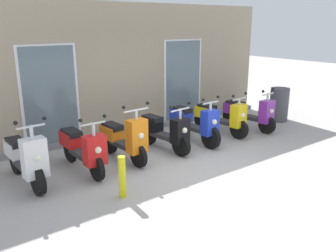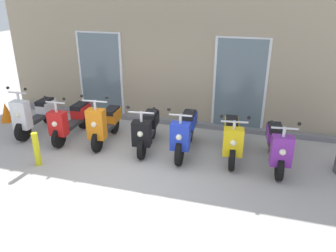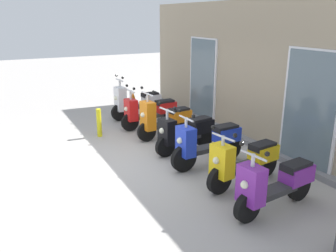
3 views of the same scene
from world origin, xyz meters
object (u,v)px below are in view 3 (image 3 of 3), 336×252
at_px(scooter_orange, 164,119).
at_px(scooter_blue, 207,143).
at_px(scooter_red, 150,111).
at_px(curb_bollard, 99,123).
at_px(scooter_yellow, 244,161).
at_px(scooter_white, 136,102).
at_px(scooter_black, 186,132).
at_px(traffic_cone, 133,99).
at_px(scooter_purple, 275,184).

relative_size(scooter_orange, scooter_blue, 0.92).
relative_size(scooter_red, scooter_blue, 0.99).
bearing_deg(curb_bollard, scooter_red, 93.08).
xyz_separation_m(scooter_red, scooter_yellow, (3.76, 0.11, -0.02)).
distance_m(scooter_white, scooter_black, 2.93).
bearing_deg(scooter_orange, traffic_cone, 172.08).
height_order(scooter_blue, curb_bollard, scooter_blue).
distance_m(scooter_red, scooter_blue, 2.77).
bearing_deg(scooter_orange, scooter_red, 178.65).
bearing_deg(traffic_cone, scooter_purple, -3.66).
xyz_separation_m(scooter_yellow, traffic_cone, (-6.01, 0.30, -0.19)).
xyz_separation_m(scooter_white, scooter_orange, (1.92, -0.05, 0.01)).
relative_size(scooter_orange, traffic_cone, 2.92).
bearing_deg(scooter_purple, curb_bollard, -163.39).
xyz_separation_m(scooter_black, scooter_yellow, (1.84, 0.12, -0.00)).
height_order(scooter_red, curb_bollard, scooter_red).
relative_size(scooter_red, curb_bollard, 2.32).
relative_size(scooter_black, scooter_purple, 0.94).
bearing_deg(scooter_black, scooter_blue, -0.02).
relative_size(scooter_purple, traffic_cone, 3.11).
bearing_deg(scooter_purple, traffic_cone, 176.34).
distance_m(scooter_black, traffic_cone, 4.20).
distance_m(scooter_yellow, curb_bollard, 3.98).
relative_size(scooter_white, scooter_orange, 1.05).
bearing_deg(curb_bollard, scooter_purple, 16.61).
height_order(scooter_black, curb_bollard, scooter_black).
xyz_separation_m(scooter_orange, scooter_yellow, (2.86, 0.14, -0.04)).
bearing_deg(curb_bollard, scooter_orange, 59.03).
height_order(scooter_white, scooter_red, scooter_white).
xyz_separation_m(scooter_red, curb_bollard, (0.07, -1.39, -0.11)).
bearing_deg(traffic_cone, scooter_yellow, -2.89).
height_order(scooter_orange, scooter_blue, scooter_orange).
distance_m(scooter_yellow, traffic_cone, 6.03).
xyz_separation_m(scooter_white, scooter_yellow, (4.78, 0.09, -0.03)).
height_order(scooter_purple, curb_bollard, scooter_purple).
bearing_deg(scooter_white, scooter_yellow, 1.07).
distance_m(scooter_orange, traffic_cone, 3.20).
bearing_deg(scooter_red, traffic_cone, 169.52).
bearing_deg(scooter_orange, scooter_blue, 0.49).
bearing_deg(scooter_white, scooter_black, -0.57).
xyz_separation_m(scooter_orange, curb_bollard, (-0.82, -1.37, -0.14)).
xyz_separation_m(scooter_red, scooter_purple, (4.66, -0.02, -0.01)).
bearing_deg(curb_bollard, traffic_cone, 142.20).
bearing_deg(scooter_black, curb_bollard, -142.94).
relative_size(scooter_red, scooter_orange, 1.07).
distance_m(scooter_white, traffic_cone, 1.32).
distance_m(scooter_black, scooter_blue, 0.86).
xyz_separation_m(scooter_yellow, curb_bollard, (-3.68, -1.51, -0.10)).
bearing_deg(scooter_red, scooter_black, -0.14).
height_order(scooter_white, scooter_blue, scooter_white).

